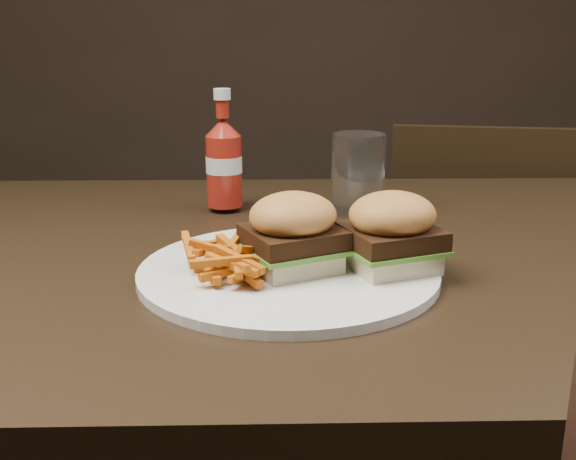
{
  "coord_description": "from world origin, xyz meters",
  "views": [
    {
      "loc": [
        -0.08,
        -0.81,
        1.01
      ],
      "look_at": [
        -0.06,
        -0.1,
        0.8
      ],
      "focal_mm": 42.0,
      "sensor_mm": 36.0,
      "label": 1
    }
  ],
  "objects_px": {
    "dining_table": "(334,261)",
    "ketchup_bottle": "(224,171)",
    "chair_far": "(465,293)",
    "plate": "(288,272)",
    "tumbler": "(358,175)"
  },
  "relations": [
    {
      "from": "dining_table",
      "to": "ketchup_bottle",
      "type": "xyz_separation_m",
      "value": [
        -0.15,
        0.18,
        0.08
      ]
    },
    {
      "from": "chair_far",
      "to": "ketchup_bottle",
      "type": "relative_size",
      "value": 3.6
    },
    {
      "from": "dining_table",
      "to": "ketchup_bottle",
      "type": "bearing_deg",
      "value": 129.79
    },
    {
      "from": "dining_table",
      "to": "plate",
      "type": "distance_m",
      "value": 0.13
    },
    {
      "from": "ketchup_bottle",
      "to": "dining_table",
      "type": "bearing_deg",
      "value": -50.21
    },
    {
      "from": "plate",
      "to": "ketchup_bottle",
      "type": "height_order",
      "value": "ketchup_bottle"
    },
    {
      "from": "dining_table",
      "to": "ketchup_bottle",
      "type": "relative_size",
      "value": 11.42
    },
    {
      "from": "tumbler",
      "to": "plate",
      "type": "bearing_deg",
      "value": -111.7
    },
    {
      "from": "plate",
      "to": "ketchup_bottle",
      "type": "xyz_separation_m",
      "value": [
        -0.09,
        0.29,
        0.06
      ]
    },
    {
      "from": "tumbler",
      "to": "chair_far",
      "type": "bearing_deg",
      "value": 55.65
    },
    {
      "from": "plate",
      "to": "ketchup_bottle",
      "type": "bearing_deg",
      "value": 107.02
    },
    {
      "from": "chair_far",
      "to": "ketchup_bottle",
      "type": "distance_m",
      "value": 0.79
    },
    {
      "from": "chair_far",
      "to": "plate",
      "type": "relative_size",
      "value": 1.15
    },
    {
      "from": "ketchup_bottle",
      "to": "tumbler",
      "type": "bearing_deg",
      "value": -2.97
    },
    {
      "from": "dining_table",
      "to": "chair_far",
      "type": "distance_m",
      "value": 0.79
    }
  ]
}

